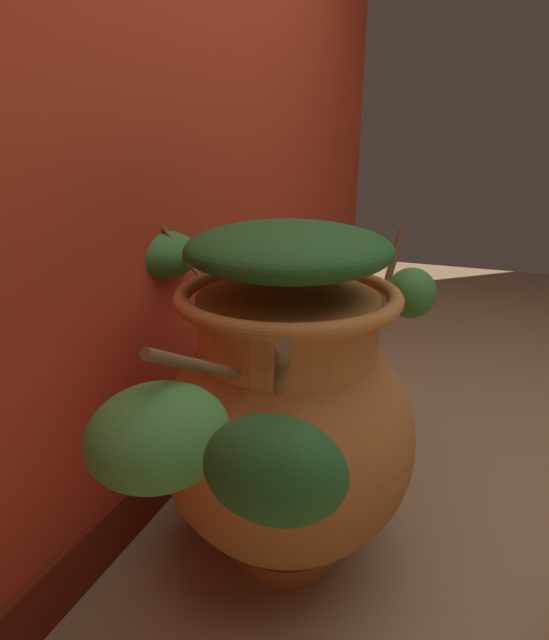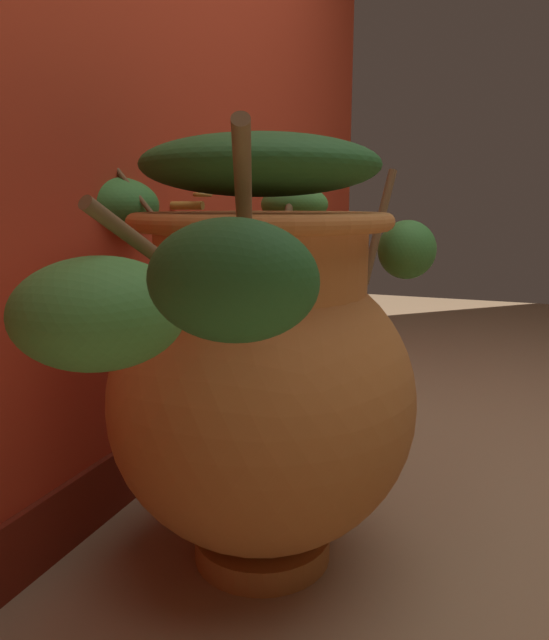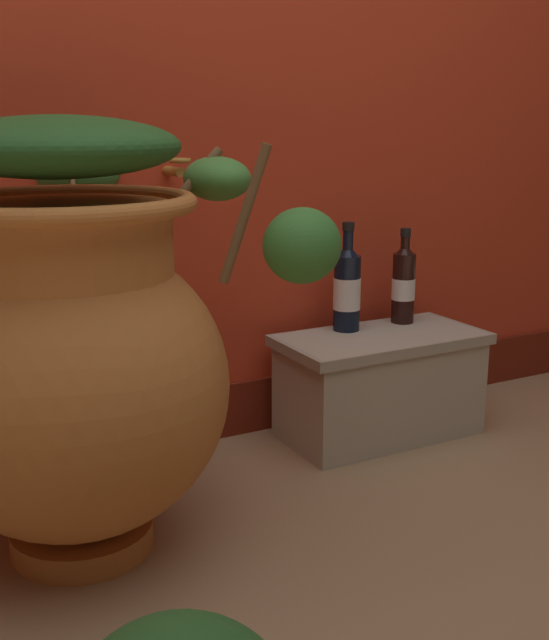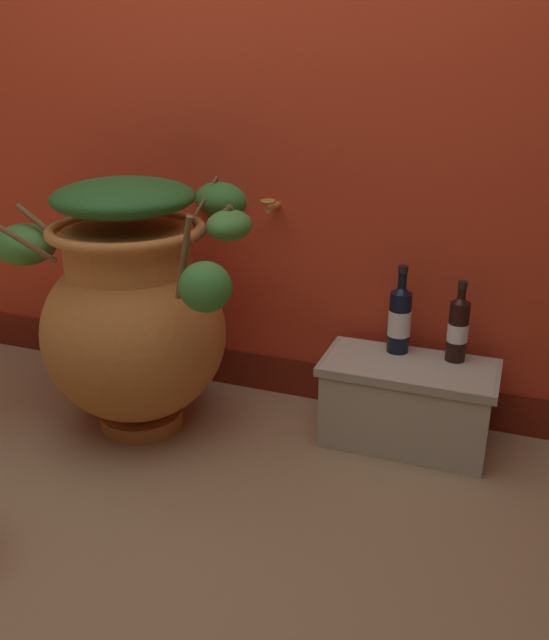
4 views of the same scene
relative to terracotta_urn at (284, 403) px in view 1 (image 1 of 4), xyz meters
The scene contains 6 objects.
ground_plane 0.90m from the terracotta_urn, 61.13° to the right, with size 7.00×7.00×0.00m, color #9E7A56.
back_wall 1.05m from the terracotta_urn, 54.69° to the left, with size 4.40×0.33×2.60m.
terracotta_urn is the anchor object (origin of this frame).
stone_ledge 1.02m from the terracotta_urn, 13.04° to the left, with size 0.60×0.31×0.31m.
wine_bottle_left 1.13m from the terracotta_urn, 15.77° to the left, with size 0.07×0.07×0.29m.
wine_bottle_middle 0.94m from the terracotta_urn, 19.32° to the left, with size 0.08×0.08×0.32m.
Camera 1 is at (-1.38, 0.29, 1.07)m, focal length 26.87 mm.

